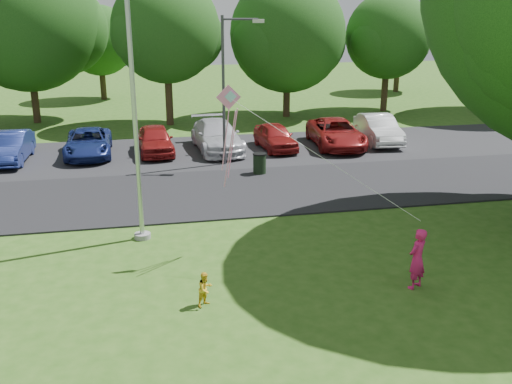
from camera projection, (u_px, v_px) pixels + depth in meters
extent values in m
plane|color=#2A5215|center=(295.00, 306.00, 13.60)|extent=(120.00, 120.00, 0.00)
cube|color=black|center=(233.00, 191.00, 21.98)|extent=(60.00, 6.00, 0.06)
cube|color=black|center=(212.00, 152.00, 28.04)|extent=(42.00, 7.00, 0.06)
cylinder|color=#B7BABF|center=(132.00, 74.00, 16.05)|extent=(0.14, 0.14, 10.00)
cylinder|color=gray|center=(143.00, 236.00, 17.57)|extent=(0.50, 0.50, 0.16)
cylinder|color=#3F3F44|center=(224.00, 93.00, 24.77)|extent=(0.13, 0.13, 6.49)
cylinder|color=#3F3F44|center=(240.00, 19.00, 23.79)|extent=(1.49, 0.44, 0.09)
cube|color=silver|center=(258.00, 21.00, 23.80)|extent=(0.53, 0.34, 0.15)
cylinder|color=black|center=(260.00, 165.00, 24.17)|extent=(0.55, 0.55, 0.88)
cylinder|color=black|center=(260.00, 154.00, 24.03)|extent=(0.58, 0.58, 0.05)
cylinder|color=#332316|center=(35.00, 97.00, 34.79)|extent=(0.44, 0.44, 3.19)
sphere|color=#143C10|center=(25.00, 18.00, 33.38)|extent=(8.50, 8.50, 8.50)
sphere|color=#143C10|center=(62.00, 29.00, 34.74)|extent=(5.53, 5.53, 5.53)
cylinder|color=#332316|center=(169.00, 96.00, 34.11)|extent=(0.44, 0.44, 3.43)
sphere|color=#143C10|center=(166.00, 29.00, 32.91)|extent=(6.27, 6.27, 6.27)
sphere|color=#143C10|center=(190.00, 36.00, 33.91)|extent=(4.07, 4.07, 4.07)
sphere|color=#143C10|center=(144.00, 35.00, 32.04)|extent=(3.76, 3.76, 3.76)
cylinder|color=#332316|center=(287.00, 96.00, 36.86)|extent=(0.44, 0.44, 2.66)
sphere|color=#143C10|center=(288.00, 34.00, 35.67)|extent=(7.27, 7.27, 7.27)
sphere|color=#143C10|center=(309.00, 42.00, 36.82)|extent=(4.72, 4.72, 4.72)
sphere|color=#143C10|center=(268.00, 41.00, 34.66)|extent=(4.36, 4.36, 4.36)
cylinder|color=#332316|center=(385.00, 89.00, 38.83)|extent=(0.44, 0.44, 3.02)
sphere|color=#143C10|center=(388.00, 36.00, 37.76)|extent=(5.67, 5.67, 5.67)
sphere|color=#143C10|center=(402.00, 42.00, 38.66)|extent=(3.68, 3.68, 3.68)
sphere|color=#143C10|center=(376.00, 41.00, 36.97)|extent=(3.40, 3.40, 3.40)
cylinder|color=#332316|center=(103.00, 82.00, 43.74)|extent=(0.44, 0.44, 2.60)
sphere|color=#143C10|center=(99.00, 40.00, 42.77)|extent=(5.20, 5.20, 5.20)
sphere|color=#143C10|center=(116.00, 45.00, 43.60)|extent=(3.38, 3.38, 3.38)
sphere|color=#143C10|center=(85.00, 45.00, 42.05)|extent=(3.12, 3.12, 3.12)
cylinder|color=#332316|center=(397.00, 76.00, 47.85)|extent=(0.44, 0.44, 2.60)
sphere|color=#143C10|center=(400.00, 38.00, 46.89)|extent=(5.20, 5.20, 5.20)
sphere|color=#143C10|center=(410.00, 42.00, 47.72)|extent=(3.38, 3.38, 3.38)
sphere|color=#143C10|center=(391.00, 41.00, 46.17)|extent=(3.12, 3.12, 3.12)
imported|color=navy|center=(11.00, 147.00, 25.91)|extent=(1.55, 4.14, 1.35)
imported|color=navy|center=(88.00, 143.00, 26.94)|extent=(2.18, 4.57, 1.26)
imported|color=maroon|center=(155.00, 140.00, 27.35)|extent=(1.77, 4.03, 1.35)
imported|color=silver|center=(217.00, 136.00, 27.95)|extent=(2.34, 5.11, 1.45)
imported|color=maroon|center=(275.00, 137.00, 28.24)|extent=(1.78, 3.82, 1.27)
imported|color=maroon|center=(336.00, 133.00, 28.74)|extent=(2.69, 5.12, 1.38)
imported|color=silver|center=(378.00, 129.00, 29.57)|extent=(1.91, 4.47, 1.43)
imported|color=#CC1B5F|center=(417.00, 259.00, 14.26)|extent=(0.70, 0.63, 1.59)
imported|color=gold|center=(205.00, 289.00, 13.51)|extent=(0.53, 0.51, 0.86)
cube|color=pink|center=(229.00, 97.00, 15.21)|extent=(0.67, 0.06, 0.67)
cube|color=#8CC6E5|center=(231.00, 97.00, 15.19)|extent=(0.32, 0.04, 0.32)
cylinder|color=white|center=(320.00, 156.00, 14.58)|extent=(4.24, 3.13, 2.71)
cylinder|color=pink|center=(226.00, 140.00, 15.55)|extent=(0.22, 0.28, 1.80)
cylinder|color=pink|center=(233.00, 144.00, 15.68)|extent=(0.25, 0.47, 2.05)
cylinder|color=pink|center=(230.00, 150.00, 15.59)|extent=(0.27, 0.69, 2.29)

